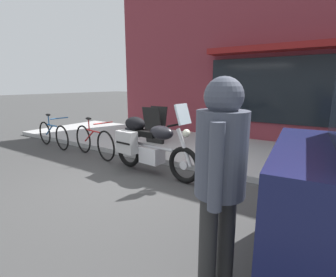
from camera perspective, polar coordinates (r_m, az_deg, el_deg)
ground_plane at (r=4.67m, az=-8.70°, el=-9.77°), size 80.00×80.00×0.00m
touring_motorcycle at (r=4.93m, az=-4.62°, el=-1.02°), size 2.11×0.62×1.41m
parked_bicycle at (r=6.35m, az=-16.43°, el=-0.56°), size 1.74×0.52×0.95m
pedestrian_walking at (r=1.93m, az=11.72°, el=-6.38°), size 0.46×0.55×1.79m
sandwich_board_sign at (r=6.96m, az=-2.96°, el=3.05°), size 0.55×0.43×1.00m
second_bicycle_by_cafe at (r=7.71m, az=-24.55°, el=0.89°), size 1.69×0.48×0.93m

